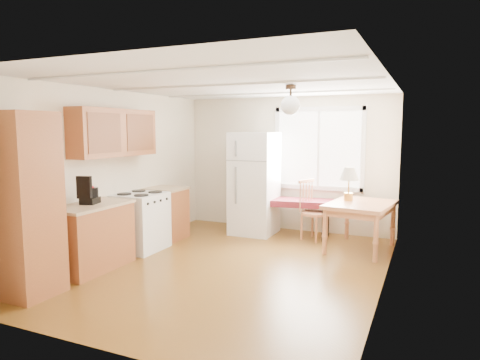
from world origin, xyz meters
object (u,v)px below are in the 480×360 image
Objects in this scene: refrigerator at (254,183)px; chair at (310,205)px; bench at (293,203)px; dining_table at (361,209)px.

refrigerator reaches higher than chair.
chair reaches higher than bench.
refrigerator reaches higher than dining_table.
refrigerator is 0.78m from bench.
refrigerator reaches higher than bench.
dining_table is (1.94, -0.34, -0.27)m from refrigerator.
dining_table is 0.96m from chair.
chair is at bearing -26.56° from bench.
dining_table is at bearing -28.55° from bench.
bench is at bearing -175.48° from chair.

